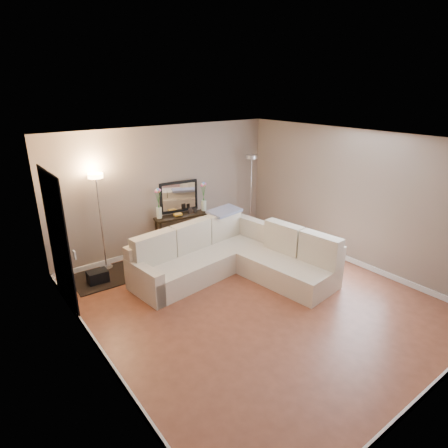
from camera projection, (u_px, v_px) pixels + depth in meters
floor at (253, 300)px, 6.20m from camera, size 5.00×5.50×0.01m
ceiling at (258, 140)px, 5.29m from camera, size 5.00×5.50×0.01m
wall_back at (167, 189)px, 7.81m from camera, size 5.00×0.02×2.60m
wall_front at (442, 305)px, 3.68m from camera, size 5.00×0.02×2.60m
wall_left at (93, 273)px, 4.32m from camera, size 0.02×5.50×2.60m
wall_right at (353, 198)px, 7.17m from camera, size 0.02×5.50×2.60m
baseboard_back at (171, 244)px, 8.22m from camera, size 5.00×0.03×0.10m
baseboard_front at (417, 401)px, 4.14m from camera, size 5.00×0.03×0.10m
baseboard_left at (107, 359)px, 4.77m from camera, size 0.03×5.50×0.10m
baseboard_right at (345, 258)px, 7.59m from camera, size 0.03×5.50×0.10m
doorway at (58, 242)px, 5.68m from camera, size 0.02×1.20×2.20m
switch_plate at (74, 255)px, 5.01m from camera, size 0.02×0.08×0.12m
sectional_sofa at (231, 256)px, 6.93m from camera, size 3.02×2.70×0.96m
throw_blanket at (225, 211)px, 7.48m from camera, size 0.75×0.51×0.09m
console_table at (180, 230)px, 8.03m from camera, size 1.24×0.48×0.74m
leaning_mirror at (179, 197)px, 7.95m from camera, size 0.85×0.15×0.67m
table_decor at (183, 213)px, 7.90m from camera, size 0.51×0.15×0.12m
flower_vase_left at (159, 205)px, 7.61m from camera, size 0.14×0.13×0.64m
flower_vase_right at (204, 198)px, 8.08m from camera, size 0.14×0.13×0.64m
floor_lamp_lit at (99, 203)px, 6.80m from camera, size 0.27×0.27×1.87m
floor_lamp_unlit at (251, 179)px, 8.63m from camera, size 0.29×0.29×1.86m
charcoal_rug at (108, 276)px, 6.93m from camera, size 1.25×0.96×0.02m
black_bag at (98, 277)px, 6.70m from camera, size 0.35×0.26×0.22m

